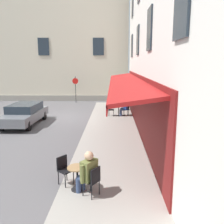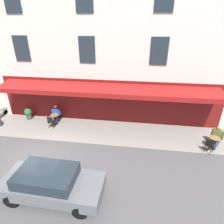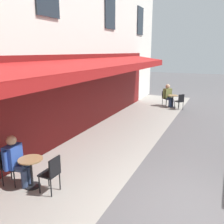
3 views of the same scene
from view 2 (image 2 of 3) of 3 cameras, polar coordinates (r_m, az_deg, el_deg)
The scene contains 13 objects.
ground_plane at distance 11.39m, azimuth -21.23°, elevation -13.17°, with size 70.00×70.00×0.00m, color #565456.
sidewalk_cafe_terrace at distance 13.02m, azimuth -1.38°, elevation -5.91°, with size 20.50×3.20×0.01m, color gray.
cafe_building_facade at distance 17.08m, azimuth 4.94°, elevation 27.79°, with size 20.00×10.70×15.00m.
cafe_table_near_entrance at distance 12.65m, azimuth 28.68°, elevation -7.88°, with size 0.60×0.60×0.75m.
cafe_chair_black_by_window at distance 12.09m, azimuth 27.64°, elevation -8.88°, with size 0.56×0.56×0.91m.
cafe_chair_black_kerbside at distance 13.16m, azimuth 29.55°, elevation -6.49°, with size 0.56×0.56×0.91m.
cafe_table_mid_terrace at distance 14.33m, azimuth -17.07°, elevation -1.77°, with size 0.60×0.60×0.75m.
cafe_chair_black_facing_street at distance 13.81m, azimuth -18.17°, elevation -2.74°, with size 0.40×0.40×0.91m.
cafe_chair_black_back_row at distance 14.85m, azimuth -16.52°, elevation -0.46°, with size 0.46×0.46×0.91m.
seated_patron_in_blue at distance 14.60m, azimuth -16.78°, elevation -0.29°, with size 0.66×0.59×1.31m.
seated_companion_in_olive at distance 12.89m, azimuth 29.44°, elevation -6.23°, with size 0.66×0.69×1.36m.
potted_plant_mid_terrace at distance 15.80m, azimuth -24.21°, elevation -0.32°, with size 0.56×0.56×0.90m.
parked_car_grey at distance 8.80m, azimuth -18.14°, elevation -19.86°, with size 4.35×1.91×1.33m.
Camera 2 is at (-5.15, 7.54, 6.80)m, focal length 29.90 mm.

